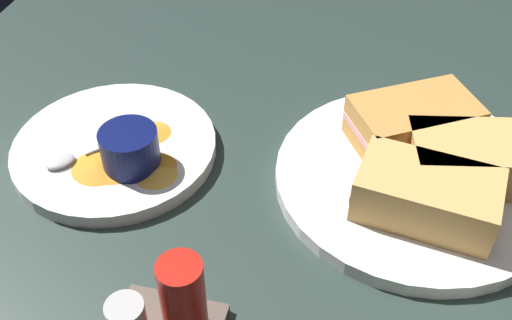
# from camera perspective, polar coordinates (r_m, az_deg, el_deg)

# --- Properties ---
(ground_plane) EXTENTS (1.10, 1.10, 0.03)m
(ground_plane) POSITION_cam_1_polar(r_m,az_deg,el_deg) (0.65, 7.98, -4.26)
(ground_plane) COLOR #283833
(plate_sandwich_main) EXTENTS (0.29, 0.29, 0.02)m
(plate_sandwich_main) POSITION_cam_1_polar(r_m,az_deg,el_deg) (0.66, 14.55, -1.71)
(plate_sandwich_main) COLOR white
(plate_sandwich_main) RESTS_ON ground_plane
(sandwich_half_near) EXTENTS (0.14, 0.09, 0.05)m
(sandwich_half_near) POSITION_cam_1_polar(r_m,az_deg,el_deg) (0.60, 15.68, -3.16)
(sandwich_half_near) COLOR tan
(sandwich_half_near) RESTS_ON plate_sandwich_main
(sandwich_half_far) EXTENTS (0.14, 0.10, 0.05)m
(sandwich_half_far) POSITION_cam_1_polar(r_m,az_deg,el_deg) (0.65, 19.79, 0.11)
(sandwich_half_far) COLOR tan
(sandwich_half_far) RESTS_ON plate_sandwich_main
(sandwich_half_extra) EXTENTS (0.15, 0.13, 0.05)m
(sandwich_half_extra) POSITION_cam_1_polar(r_m,az_deg,el_deg) (0.68, 14.48, 3.46)
(sandwich_half_extra) COLOR #C68C42
(sandwich_half_extra) RESTS_ON plate_sandwich_main
(ramekin_dark_sauce) EXTENTS (0.06, 0.06, 0.04)m
(ramekin_dark_sauce) POSITION_cam_1_polar(r_m,az_deg,el_deg) (0.69, 15.19, 3.73)
(ramekin_dark_sauce) COLOR navy
(ramekin_dark_sauce) RESTS_ON plate_sandwich_main
(spoon_by_dark_ramekin) EXTENTS (0.03, 0.10, 0.01)m
(spoon_by_dark_ramekin) POSITION_cam_1_polar(r_m,az_deg,el_deg) (0.66, 14.30, -0.15)
(spoon_by_dark_ramekin) COLOR silver
(spoon_by_dark_ramekin) RESTS_ON plate_sandwich_main
(plate_chips_companion) EXTENTS (0.22, 0.22, 0.02)m
(plate_chips_companion) POSITION_cam_1_polar(r_m,az_deg,el_deg) (0.69, -13.04, 1.10)
(plate_chips_companion) COLOR white
(plate_chips_companion) RESTS_ON ground_plane
(ramekin_light_gravy) EXTENTS (0.06, 0.06, 0.04)m
(ramekin_light_gravy) POSITION_cam_1_polar(r_m,az_deg,el_deg) (0.64, -11.72, 1.14)
(ramekin_light_gravy) COLOR #0C144C
(ramekin_light_gravy) RESTS_ON plate_chips_companion
(spoon_by_gravy_ramekin) EXTENTS (0.08, 0.08, 0.01)m
(spoon_by_gravy_ramekin) POSITION_cam_1_polar(r_m,az_deg,el_deg) (0.67, -16.84, 0.30)
(spoon_by_gravy_ramekin) COLOR silver
(spoon_by_gravy_ramekin) RESTS_ON plate_chips_companion
(plantain_chip_scatter) EXTENTS (0.13, 0.13, 0.01)m
(plantain_chip_scatter) POSITION_cam_1_polar(r_m,az_deg,el_deg) (0.66, -11.83, -0.07)
(plantain_chip_scatter) COLOR orange
(plantain_chip_scatter) RESTS_ON plate_chips_companion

